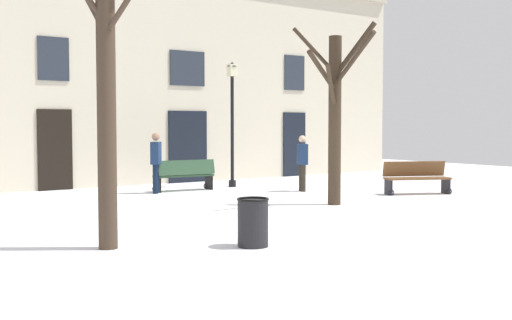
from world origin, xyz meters
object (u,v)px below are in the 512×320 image
Objects in this scene: litter_bin at (253,222)px; tree_foreground at (335,110)px; bench_facing_shops at (185,175)px; bench_far_corner at (416,177)px; person_strolling at (156,160)px; streetlamp at (232,111)px; tree_center at (108,56)px; person_by_shop_door at (302,161)px.

tree_foreground is at bearing 34.41° from litter_bin.
bench_facing_shops is (-1.33, 4.74, -1.74)m from tree_foreground.
bench_facing_shops is at bearing 68.48° from litter_bin.
litter_bin is (-4.39, -3.01, -1.81)m from tree_foreground.
bench_far_corner is at bearing 8.05° from tree_foreground.
litter_bin is 7.94m from person_strolling.
tree_foreground is 2.36× the size of bench_facing_shops.
tree_center is at bearing -134.01° from streetlamp.
streetlamp reaches higher than bench_facing_shops.
bench_facing_shops is at bearing -103.77° from person_by_shop_door.
bench_facing_shops is at bearing -43.47° from person_strolling.
person_by_shop_door is at bearing 156.20° from bench_far_corner.
tree_center is at bearing 58.07° from bench_facing_shops.
streetlamp is at bearing 148.02° from bench_far_corner.
tree_foreground is 2.52× the size of person_strolling.
tree_center is 3.11× the size of bench_facing_shops.
bench_facing_shops is (-1.73, -0.21, -1.83)m from streetlamp.
bench_facing_shops is at bearing 162.23° from bench_far_corner.
person_strolling reaches higher than bench_facing_shops.
bench_far_corner is (3.36, 0.48, -1.75)m from tree_foreground.
tree_center is at bearing -35.31° from person_by_shop_door.
person_strolling is at bearing 58.77° from tree_center.
tree_center is 8.59m from bench_facing_shops.
tree_center is at bearing -163.02° from tree_foreground.
tree_foreground is at bearing 110.15° from bench_facing_shops.
tree_center is 7.31× the size of litter_bin.
person_by_shop_door is (-2.05, 2.30, 0.41)m from bench_far_corner.
bench_facing_shops is at bearing 53.63° from tree_center.
bench_far_corner is at bearing 142.17° from bench_facing_shops.
streetlamp is 4.99× the size of litter_bin.
tree_center reaches higher than bench_far_corner.
litter_bin is at bearing -121.01° from streetlamp.
tree_foreground is 1.11× the size of streetlamp.
bench_facing_shops reaches higher than litter_bin.
bench_facing_shops is 6.34m from bench_far_corner.
tree_center is at bearing -141.58° from bench_far_corner.
streetlamp is (0.39, 4.95, 0.08)m from tree_foreground.
person_strolling is at bearing 11.11° from bench_facing_shops.
tree_foreground is (6.22, 1.90, -0.67)m from tree_center.
tree_foreground reaches higher than bench_facing_shops.
streetlamp is 5.67m from bench_far_corner.
streetlamp reaches higher than person_by_shop_door.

